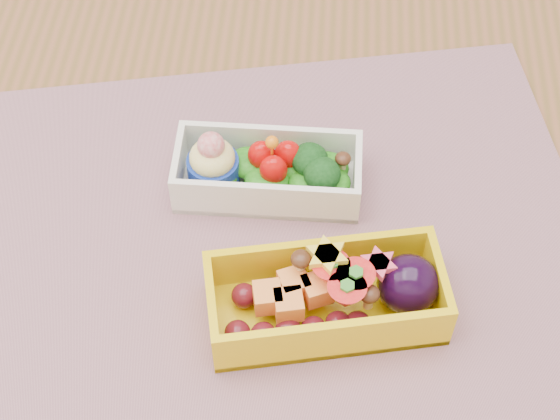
# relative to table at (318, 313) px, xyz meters

# --- Properties ---
(table) EXTENTS (1.20, 0.80, 0.75)m
(table) POSITION_rel_table_xyz_m (0.00, 0.00, 0.00)
(table) COLOR brown
(table) RESTS_ON ground
(placemat) EXTENTS (0.56, 0.47, 0.00)m
(placemat) POSITION_rel_table_xyz_m (-0.04, -0.00, 0.10)
(placemat) COLOR gray
(placemat) RESTS_ON table
(bento_white) EXTENTS (0.15, 0.06, 0.06)m
(bento_white) POSITION_rel_table_xyz_m (-0.05, 0.05, 0.12)
(bento_white) COLOR white
(bento_white) RESTS_ON placemat
(bento_yellow) EXTENTS (0.18, 0.11, 0.06)m
(bento_yellow) POSITION_rel_table_xyz_m (0.01, -0.06, 0.13)
(bento_yellow) COLOR yellow
(bento_yellow) RESTS_ON placemat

